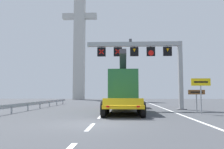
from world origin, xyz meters
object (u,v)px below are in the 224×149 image
Objects in this scene: heavy_haul_truck_yellow at (123,90)px; bridge_pylon_distant at (80,31)px; tourist_info_sign_brown at (197,95)px; overhead_lane_gantry at (147,55)px; exit_sign_yellow at (201,87)px.

heavy_haul_truck_yellow is 40.45m from bridge_pylon_distant.
heavy_haul_truck_yellow reaches higher than tourist_info_sign_brown.
overhead_lane_gantry reaches higher than exit_sign_yellow.
bridge_pylon_distant reaches higher than exit_sign_yellow.
overhead_lane_gantry is 39.56m from bridge_pylon_distant.
tourist_info_sign_brown is at bearing 82.20° from exit_sign_yellow.
heavy_haul_truck_yellow is at bearing 144.66° from exit_sign_yellow.
overhead_lane_gantry is 4.41m from heavy_haul_truck_yellow.
exit_sign_yellow is at bearing -66.16° from bridge_pylon_distant.
bridge_pylon_distant is at bearing 107.80° from heavy_haul_truck_yellow.
exit_sign_yellow is 2.12m from tourist_info_sign_brown.
heavy_haul_truck_yellow is (-2.53, -0.47, -3.58)m from overhead_lane_gantry.
overhead_lane_gantry is 7.00m from exit_sign_yellow.
overhead_lane_gantry is 6.39m from tourist_info_sign_brown.
tourist_info_sign_brown is (0.27, 1.99, -0.68)m from exit_sign_yellow.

